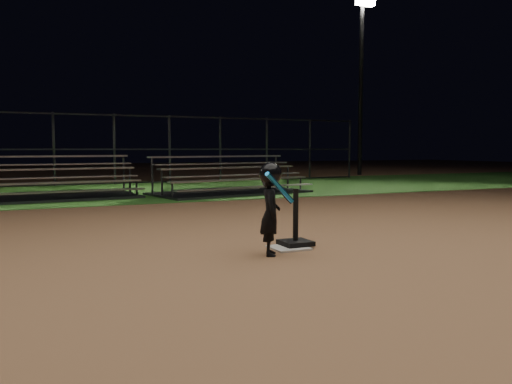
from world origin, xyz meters
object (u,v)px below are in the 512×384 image
(batting_tee, at_px, (296,235))
(bleacher_left, at_px, (47,190))
(child_batter, at_px, (271,206))
(bleacher_right, at_px, (231,186))
(light_pole_right, at_px, (362,72))
(home_plate, at_px, (289,248))

(batting_tee, height_order, bleacher_left, bleacher_left)
(child_batter, distance_m, bleacher_right, 8.45)
(batting_tee, relative_size, child_batter, 0.66)
(batting_tee, bearing_deg, bleacher_left, 107.78)
(light_pole_right, bearing_deg, home_plate, -128.77)
(bleacher_right, bearing_deg, child_batter, -119.36)
(batting_tee, xyz_separation_m, child_batter, (-0.53, -0.33, 0.44))
(home_plate, height_order, light_pole_right, light_pole_right)
(bleacher_left, bearing_deg, batting_tee, -77.13)
(bleacher_left, xyz_separation_m, bleacher_right, (4.80, -0.51, -0.01))
(child_batter, relative_size, light_pole_right, 0.13)
(home_plate, distance_m, bleacher_left, 8.62)
(home_plate, xyz_separation_m, bleacher_right, (2.32, 7.73, 0.21))
(batting_tee, xyz_separation_m, light_pole_right, (11.86, 14.87, 4.79))
(bleacher_left, xyz_separation_m, light_pole_right, (14.48, 6.70, 4.72))
(batting_tee, height_order, light_pole_right, light_pole_right)
(light_pole_right, bearing_deg, child_batter, -129.18)
(batting_tee, distance_m, bleacher_right, 7.97)
(child_batter, bearing_deg, bleacher_left, 35.45)
(batting_tee, distance_m, bleacher_left, 8.58)
(batting_tee, relative_size, bleacher_right, 0.16)
(home_plate, relative_size, bleacher_left, 0.10)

